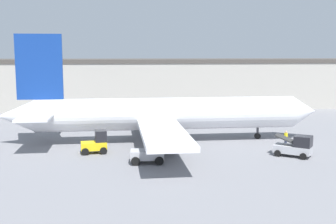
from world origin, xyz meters
TOP-DOWN VIEW (x-y plane):
  - ground_plane at (0.00, 0.00)m, footprint 400.00×400.00m
  - terminal_building at (3.09, 32.09)m, footprint 82.44×13.51m
  - airplane at (-1.04, -0.02)m, footprint 37.08×31.74m
  - ground_crew_worker at (12.61, -4.10)m, footprint 0.39×0.39m
  - baggage_tug at (-2.64, -9.55)m, footprint 3.17×2.13m
  - belt_loader_truck at (11.88, -8.58)m, footprint 3.88×3.50m
  - pushback_tug at (-7.94, -5.09)m, footprint 2.76×2.00m

SIDE VIEW (x-z plane):
  - ground_plane at x=0.00m, z-range 0.00..0.00m
  - ground_crew_worker at x=12.61m, z-range 0.06..1.81m
  - belt_loader_truck at x=11.88m, z-range -0.06..2.10m
  - pushback_tug at x=-7.94m, z-range -0.13..2.22m
  - baggage_tug at x=-2.64m, z-range -0.09..2.29m
  - airplane at x=-1.04m, z-range -2.91..9.39m
  - terminal_building at x=3.09m, z-range 0.01..9.10m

